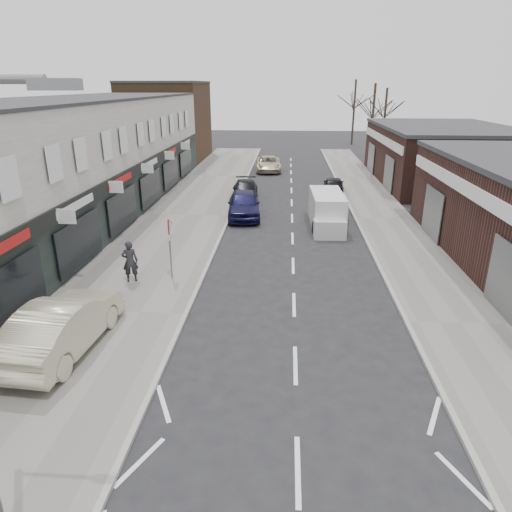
% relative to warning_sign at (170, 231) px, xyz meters
% --- Properties ---
extents(pavement_left, '(5.50, 64.00, 0.12)m').
position_rel_warning_sign_xyz_m(pavement_left, '(-1.59, 10.00, -2.14)').
color(pavement_left, slate).
rests_on(pavement_left, ground).
extents(pavement_right, '(3.50, 64.00, 0.12)m').
position_rel_warning_sign_xyz_m(pavement_right, '(10.91, 10.00, -2.14)').
color(pavement_right, slate).
rests_on(pavement_right, ground).
extents(shop_terrace_left, '(8.00, 41.00, 7.10)m').
position_rel_warning_sign_xyz_m(shop_terrace_left, '(-8.34, 7.50, 1.35)').
color(shop_terrace_left, beige).
rests_on(shop_terrace_left, ground).
extents(brick_block_far, '(8.00, 10.00, 8.00)m').
position_rel_warning_sign_xyz_m(brick_block_far, '(-8.34, 33.00, 1.80)').
color(brick_block_far, '#4C3320').
rests_on(brick_block_far, ground).
extents(right_unit_far, '(10.00, 16.00, 4.50)m').
position_rel_warning_sign_xyz_m(right_unit_far, '(17.66, 22.00, 0.05)').
color(right_unit_far, '#371D19').
rests_on(right_unit_far, ground).
extents(tree_far_a, '(3.60, 3.60, 8.00)m').
position_rel_warning_sign_xyz_m(tree_far_a, '(14.16, 36.00, -2.20)').
color(tree_far_a, '#382D26').
rests_on(tree_far_a, ground).
extents(tree_far_b, '(3.60, 3.60, 7.50)m').
position_rel_warning_sign_xyz_m(tree_far_b, '(16.66, 42.00, -2.20)').
color(tree_far_b, '#382D26').
rests_on(tree_far_b, ground).
extents(tree_far_c, '(3.60, 3.60, 8.50)m').
position_rel_warning_sign_xyz_m(tree_far_c, '(13.66, 48.00, -2.20)').
color(tree_far_c, '#382D26').
rests_on(tree_far_c, ground).
extents(warning_sign, '(0.12, 0.80, 2.70)m').
position_rel_warning_sign_xyz_m(warning_sign, '(0.00, 0.00, 0.00)').
color(warning_sign, slate).
rests_on(warning_sign, pavement_left).
extents(white_van, '(1.93, 5.11, 1.97)m').
position_rel_warning_sign_xyz_m(white_van, '(7.16, 8.42, -1.27)').
color(white_van, silver).
rests_on(white_van, ground).
extents(sedan_on_pavement, '(2.13, 5.19, 1.67)m').
position_rel_warning_sign_xyz_m(sedan_on_pavement, '(-1.97, -5.77, -1.25)').
color(sedan_on_pavement, beige).
rests_on(sedan_on_pavement, pavement_left).
extents(pedestrian, '(0.74, 0.58, 1.78)m').
position_rel_warning_sign_xyz_m(pedestrian, '(-1.63, -0.51, -1.19)').
color(pedestrian, black).
rests_on(pedestrian, pavement_left).
extents(parked_car_left_a, '(2.41, 5.02, 1.66)m').
position_rel_warning_sign_xyz_m(parked_car_left_a, '(2.11, 10.08, -1.37)').
color(parked_car_left_a, '#131238').
rests_on(parked_car_left_a, ground).
extents(parked_car_left_b, '(2.13, 4.60, 1.30)m').
position_rel_warning_sign_xyz_m(parked_car_left_b, '(1.76, 14.98, -1.55)').
color(parked_car_left_b, black).
rests_on(parked_car_left_b, ground).
extents(parked_car_left_c, '(2.65, 5.20, 1.41)m').
position_rel_warning_sign_xyz_m(parked_car_left_c, '(2.96, 26.46, -1.50)').
color(parked_car_left_c, '#C1B59A').
rests_on(parked_car_left_c, ground).
extents(parked_car_right_a, '(1.73, 4.51, 1.47)m').
position_rel_warning_sign_xyz_m(parked_car_right_a, '(7.68, 11.04, -1.47)').
color(parked_car_right_a, silver).
rests_on(parked_car_right_a, ground).
extents(parked_car_right_b, '(1.84, 3.92, 1.30)m').
position_rel_warning_sign_xyz_m(parked_car_right_b, '(8.35, 17.17, -1.55)').
color(parked_car_right_b, black).
rests_on(parked_car_right_b, ground).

